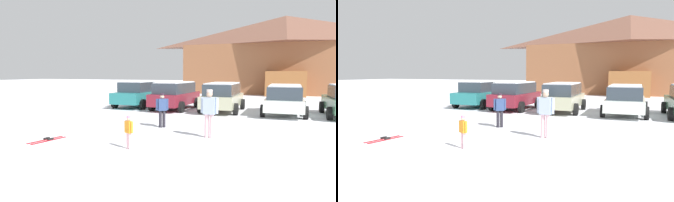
{
  "view_description": "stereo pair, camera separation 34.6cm",
  "coord_description": "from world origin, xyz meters",
  "views": [
    {
      "loc": [
        3.48,
        -5.64,
        2.23
      ],
      "look_at": [
        -1.22,
        6.17,
        1.04
      ],
      "focal_mm": 32.0,
      "sensor_mm": 36.0,
      "label": 1
    },
    {
      "loc": [
        3.8,
        -5.51,
        2.23
      ],
      "look_at": [
        -1.22,
        6.17,
        1.04
      ],
      "focal_mm": 32.0,
      "sensor_mm": 36.0,
      "label": 2
    }
  ],
  "objects": [
    {
      "name": "ground",
      "position": [
        0.0,
        0.0,
        0.0
      ],
      "size": [
        160.0,
        160.0,
        0.0
      ],
      "primitive_type": "plane",
      "color": "silver"
    },
    {
      "name": "ski_lodge",
      "position": [
        3.15,
        29.43,
        4.24
      ],
      "size": [
        21.64,
        10.04,
        8.34
      ],
      "color": "brown",
      "rests_on": "ground"
    },
    {
      "name": "parked_teal_hatchback",
      "position": [
        -5.65,
        11.85,
        0.85
      ],
      "size": [
        2.22,
        4.12,
        1.7
      ],
      "color": "#227778",
      "rests_on": "ground"
    },
    {
      "name": "parked_maroon_van",
      "position": [
        -2.88,
        11.52,
        0.91
      ],
      "size": [
        2.23,
        4.41,
        1.69
      ],
      "color": "maroon",
      "rests_on": "ground"
    },
    {
      "name": "parked_beige_suv",
      "position": [
        0.03,
        11.61,
        0.9
      ],
      "size": [
        2.17,
        4.43,
        1.67
      ],
      "color": "#AEAF8C",
      "rests_on": "ground"
    },
    {
      "name": "parked_white_suv",
      "position": [
        3.39,
        11.5,
        0.87
      ],
      "size": [
        2.25,
        4.64,
        1.6
      ],
      "color": "silver",
      "rests_on": "ground"
    },
    {
      "name": "skier_child_in_orange_jacket",
      "position": [
        -0.77,
        1.94,
        0.56
      ],
      "size": [
        0.34,
        0.23,
        0.99
      ],
      "color": "beige",
      "rests_on": "ground"
    },
    {
      "name": "skier_teen_in_navy_coat",
      "position": [
        -1.23,
        5.56,
        0.79
      ],
      "size": [
        0.44,
        0.36,
        1.41
      ],
      "color": "#26242C",
      "rests_on": "ground"
    },
    {
      "name": "skier_adult_in_blue_parka",
      "position": [
        1.04,
        4.33,
        0.94
      ],
      "size": [
        0.62,
        0.26,
        1.67
      ],
      "color": "beige",
      "rests_on": "ground"
    },
    {
      "name": "pair_of_skis",
      "position": [
        -3.84,
        1.94,
        0.02
      ],
      "size": [
        0.51,
        1.37,
        0.08
      ],
      "color": "red",
      "rests_on": "ground"
    }
  ]
}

